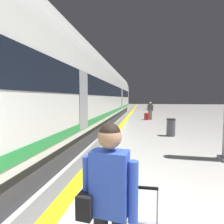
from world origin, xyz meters
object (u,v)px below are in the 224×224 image
(traveller_foreground, at_px, (108,199))
(suitcase_near, at_px, (147,116))
(waste_bin, at_px, (171,127))
(passenger_near, at_px, (150,109))
(high_speed_train, at_px, (88,90))

(traveller_foreground, xyz_separation_m, suitcase_near, (0.71, 15.08, -0.67))
(traveller_foreground, bearing_deg, waste_bin, 77.64)
(passenger_near, bearing_deg, high_speed_train, -128.42)
(traveller_foreground, bearing_deg, high_speed_train, 107.60)
(suitcase_near, bearing_deg, waste_bin, -81.10)
(suitcase_near, bearing_deg, passenger_near, 44.41)
(traveller_foreground, height_order, suitcase_near, traveller_foreground)
(high_speed_train, distance_m, suitcase_near, 6.71)
(passenger_near, bearing_deg, suitcase_near, -135.59)
(high_speed_train, xyz_separation_m, passenger_near, (4.22, 5.32, -1.52))
(high_speed_train, distance_m, waste_bin, 5.71)
(high_speed_train, bearing_deg, suitcase_near, 52.09)
(traveller_foreground, distance_m, passenger_near, 15.43)
(waste_bin, bearing_deg, high_speed_train, 159.15)
(passenger_near, bearing_deg, waste_bin, -83.97)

